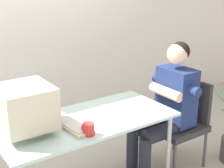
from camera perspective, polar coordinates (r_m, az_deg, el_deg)
The scene contains 7 objects.
wall_back at distance 3.86m, azimuth -11.65°, elevation 13.07°, with size 8.00×0.10×3.00m, color silver.
desk at distance 2.72m, azimuth -4.39°, elevation -7.15°, with size 1.44×0.67×0.72m.
crt_monitor at distance 2.48m, azimuth -14.42°, elevation -3.81°, with size 0.38×0.39×0.36m.
keyboard at distance 2.60m, azimuth -7.20°, elevation -6.72°, with size 0.18×0.48×0.03m.
office_chair at distance 3.37m, azimuth 11.64°, elevation -5.83°, with size 0.47×0.47×0.85m.
person_seated at distance 3.16m, azimuth 9.27°, elevation -3.61°, with size 0.73×0.56×1.25m.
desk_mug at distance 2.44m, azimuth -4.03°, elevation -7.62°, with size 0.09×0.10×0.09m.
Camera 1 is at (-1.23, -2.13, 1.84)m, focal length 53.97 mm.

